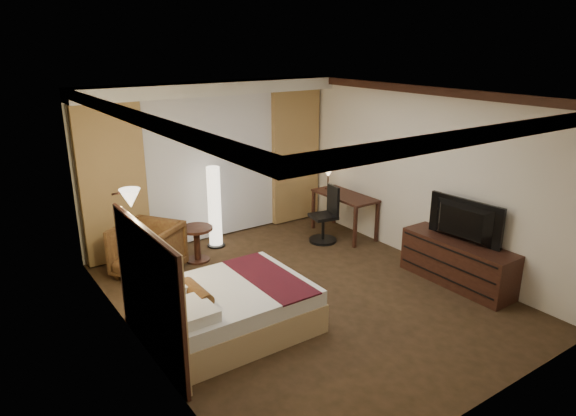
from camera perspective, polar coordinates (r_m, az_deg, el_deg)
floor at (r=7.15m, az=1.85°, el=-9.62°), size 4.50×5.50×0.01m
ceiling at (r=6.36m, az=2.11°, el=12.45°), size 4.50×5.50×0.01m
back_wall at (r=8.91m, az=-8.68°, el=5.10°), size 4.50×0.02×2.70m
left_wall at (r=5.65m, az=-16.68°, el=-3.16°), size 0.02×5.50×2.70m
right_wall at (r=8.13m, az=14.83°, el=3.44°), size 0.02×5.50×2.70m
crown_molding at (r=6.36m, az=2.10°, el=11.91°), size 4.50×5.50×0.12m
soffit at (r=8.49m, az=-8.32°, el=13.03°), size 4.50×0.50×0.20m
curtain_sheer at (r=8.86m, az=-8.42°, el=4.37°), size 2.48×0.04×2.45m
curtain_left_drape at (r=8.22m, az=-18.87°, el=2.50°), size 1.00×0.14×2.45m
curtain_right_drape at (r=9.66m, az=0.81°, el=5.72°), size 1.00×0.14×2.45m
wall_sconce at (r=6.10m, az=-17.12°, el=1.04°), size 0.24×0.24×0.24m
bed at (r=6.29m, az=-6.49°, el=-11.07°), size 1.86×1.45×0.55m
headboard at (r=5.74m, az=-15.05°, el=-9.24°), size 0.12×1.75×1.50m
armchair at (r=7.83m, az=-15.36°, el=-4.24°), size 1.13×1.15×0.87m
side_table at (r=8.20m, az=-10.07°, el=-3.97°), size 0.51×0.51×0.56m
floor_lamp at (r=8.59m, az=-8.17°, el=0.11°), size 0.29×0.29×1.39m
desk at (r=9.18m, az=6.25°, el=-0.75°), size 0.55×1.24×0.75m
desk_lamp at (r=9.36m, az=4.48°, el=3.18°), size 0.18×0.18×0.34m
office_chair at (r=8.79m, az=3.94°, el=-0.71°), size 0.56×0.56×0.99m
dresser at (r=7.72m, az=18.30°, el=-5.75°), size 0.50×1.67×0.65m
television at (r=7.47m, az=18.64°, el=-1.24°), size 0.74×1.17×0.15m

